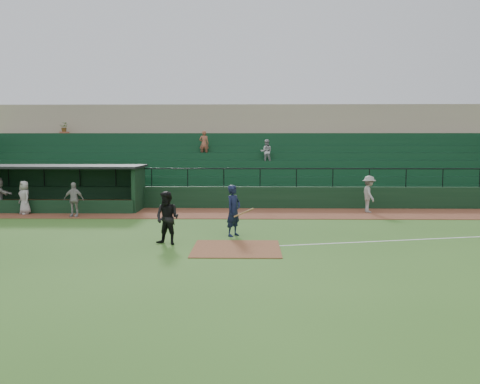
{
  "coord_description": "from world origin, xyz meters",
  "views": [
    {
      "loc": [
        0.49,
        -18.87,
        3.67
      ],
      "look_at": [
        0.0,
        5.0,
        1.4
      ],
      "focal_mm": 39.59,
      "sensor_mm": 36.0,
      "label": 1
    }
  ],
  "objects": [
    {
      "name": "stadium_structure",
      "position": [
        -0.0,
        16.46,
        2.3
      ],
      "size": [
        38.0,
        13.08,
        6.4
      ],
      "color": "black",
      "rests_on": "ground"
    },
    {
      "name": "batter_at_plate",
      "position": [
        -0.18,
        1.53,
        1.0
      ],
      "size": [
        1.2,
        0.87,
        2.0
      ],
      "color": "black",
      "rests_on": "ground"
    },
    {
      "name": "umpire",
      "position": [
        -2.49,
        -0.23,
        0.96
      ],
      "size": [
        1.14,
        1.03,
        1.91
      ],
      "primitive_type": "imported",
      "rotation": [
        0.0,
        0.0,
        -0.4
      ],
      "color": "black",
      "rests_on": "ground"
    },
    {
      "name": "dugout_player_b",
      "position": [
        -10.92,
        7.39,
        0.87
      ],
      "size": [
        0.97,
        0.95,
        1.69
      ],
      "primitive_type": "imported",
      "rotation": [
        0.0,
        0.0,
        -0.74
      ],
      "color": "#A5A09A",
      "rests_on": "warning_track"
    },
    {
      "name": "ground",
      "position": [
        0.0,
        0.0,
        0.0
      ],
      "size": [
        90.0,
        90.0,
        0.0
      ],
      "primitive_type": "plane",
      "color": "#315C1E",
      "rests_on": "ground"
    },
    {
      "name": "home_plate_dirt",
      "position": [
        0.0,
        -1.0,
        0.01
      ],
      "size": [
        3.0,
        3.0,
        0.03
      ],
      "primitive_type": "cube",
      "color": "brown",
      "rests_on": "ground"
    },
    {
      "name": "runner",
      "position": [
        6.6,
        8.43,
        0.98
      ],
      "size": [
        0.8,
        1.28,
        1.9
      ],
      "primitive_type": "imported",
      "rotation": [
        0.0,
        0.0,
        1.65
      ],
      "color": "gray",
      "rests_on": "warning_track"
    },
    {
      "name": "dugout",
      "position": [
        -9.75,
        9.56,
        1.33
      ],
      "size": [
        8.9,
        3.2,
        2.42
      ],
      "color": "black",
      "rests_on": "ground"
    },
    {
      "name": "dugout_player_a",
      "position": [
        -8.15,
        6.56,
        0.87
      ],
      "size": [
        1.0,
        0.45,
        1.68
      ],
      "primitive_type": "imported",
      "rotation": [
        0.0,
        0.0,
        -0.04
      ],
      "color": "#9E9994",
      "rests_on": "warning_track"
    },
    {
      "name": "foul_line",
      "position": [
        8.0,
        1.2,
        0.01
      ],
      "size": [
        17.49,
        4.44,
        0.01
      ],
      "primitive_type": "cube",
      "rotation": [
        0.0,
        0.0,
        0.24
      ],
      "color": "white",
      "rests_on": "ground"
    },
    {
      "name": "warning_track",
      "position": [
        0.0,
        8.0,
        0.01
      ],
      "size": [
        40.0,
        4.0,
        0.03
      ],
      "primitive_type": "cube",
      "color": "brown",
      "rests_on": "ground"
    }
  ]
}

